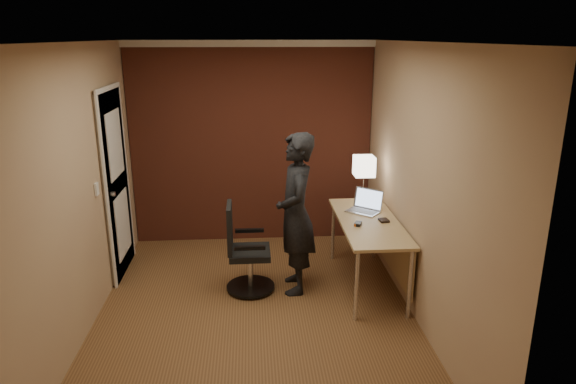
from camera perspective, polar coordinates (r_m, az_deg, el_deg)
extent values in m
plane|color=brown|center=(5.04, -3.62, -13.46)|extent=(4.00, 4.00, 0.00)
plane|color=white|center=(4.34, -4.25, 16.30)|extent=(4.00, 4.00, 0.00)
plane|color=tan|center=(6.47, -4.05, 5.38)|extent=(3.00, 0.00, 3.00)
plane|color=tan|center=(2.68, -3.57, -12.06)|extent=(3.00, 0.00, 3.00)
plane|color=tan|center=(4.77, -22.23, -0.10)|extent=(0.00, 4.00, 4.00)
plane|color=tan|center=(4.78, 14.39, 0.66)|extent=(0.00, 4.00, 4.00)
cube|color=brown|center=(6.44, -4.05, 5.32)|extent=(2.98, 0.06, 2.50)
cube|color=silver|center=(6.30, -4.28, 16.14)|extent=(3.00, 0.08, 0.08)
cube|color=silver|center=(2.38, -4.13, 14.80)|extent=(3.00, 0.08, 0.08)
cube|color=silver|center=(4.58, -23.47, 14.54)|extent=(0.08, 4.00, 0.08)
cube|color=silver|center=(4.58, 15.04, 15.33)|extent=(0.08, 4.00, 0.08)
cube|color=silver|center=(5.85, -18.56, 0.72)|extent=(0.05, 0.82, 2.02)
cube|color=silver|center=(5.84, -18.42, 0.73)|extent=(0.02, 0.92, 2.12)
cylinder|color=silver|center=(5.53, -18.91, -0.22)|extent=(0.05, 0.05, 0.05)
cube|color=silver|center=(5.21, -20.50, 0.30)|extent=(0.02, 0.08, 0.12)
cube|color=tan|center=(5.34, 8.94, -3.29)|extent=(0.60, 1.50, 0.03)
cube|color=tan|center=(5.52, 11.65, -5.97)|extent=(0.02, 1.38, 0.54)
cylinder|color=silver|center=(4.82, 7.63, -10.31)|extent=(0.04, 0.04, 0.70)
cylinder|color=silver|center=(6.06, 5.03, -4.36)|extent=(0.04, 0.04, 0.70)
cylinder|color=silver|center=(4.94, 13.40, -9.92)|extent=(0.04, 0.04, 0.70)
cylinder|color=silver|center=(6.16, 9.64, -4.19)|extent=(0.04, 0.04, 0.70)
cube|color=silver|center=(5.90, 8.28, -1.05)|extent=(0.11, 0.11, 0.01)
cylinder|color=silver|center=(5.86, 8.34, 0.41)|extent=(0.01, 0.01, 0.30)
cube|color=white|center=(5.79, 8.45, 2.88)|extent=(0.22, 0.22, 0.22)
cube|color=silver|center=(5.57, 8.33, -2.16)|extent=(0.40, 0.39, 0.01)
cube|color=silver|center=(5.63, 8.93, -0.72)|extent=(0.29, 0.26, 0.22)
cube|color=#B2CCF2|center=(5.62, 8.95, -0.75)|extent=(0.26, 0.23, 0.19)
cube|color=gray|center=(5.56, 8.36, -2.12)|extent=(0.30, 0.28, 0.00)
cube|color=black|center=(5.19, 7.78, -3.52)|extent=(0.10, 0.12, 0.03)
cube|color=black|center=(5.34, 10.60, -3.11)|extent=(0.10, 0.12, 0.02)
cylinder|color=black|center=(5.47, -4.16, -10.42)|extent=(0.50, 0.50, 0.03)
cylinder|color=silver|center=(5.38, -4.21, -8.65)|extent=(0.05, 0.05, 0.38)
cube|color=black|center=(5.30, -4.25, -6.73)|extent=(0.41, 0.41, 0.06)
cube|color=black|center=(5.20, -6.49, -3.98)|extent=(0.05, 0.38, 0.49)
cube|color=black|center=(5.46, -4.30, -4.29)|extent=(0.30, 0.05, 0.04)
cube|color=black|center=(5.03, -4.28, -6.21)|extent=(0.30, 0.05, 0.04)
imported|color=black|center=(5.17, 0.87, -2.45)|extent=(0.40, 0.61, 1.66)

